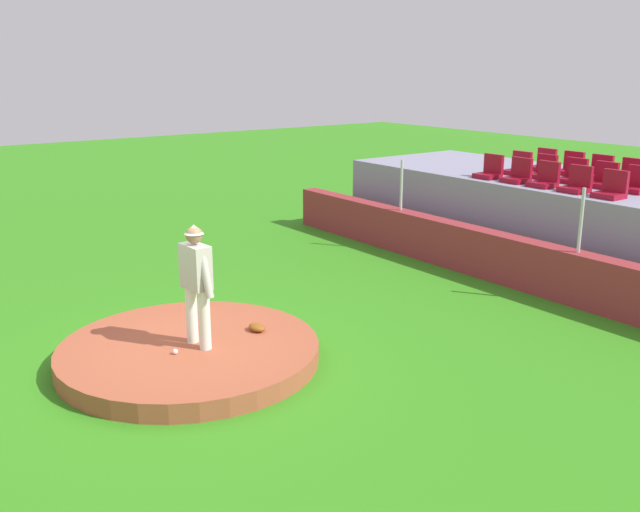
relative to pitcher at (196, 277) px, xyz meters
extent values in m
plane|color=#328619|center=(-0.13, -0.10, -1.26)|extent=(60.00, 60.00, 0.00)
cylinder|color=#A34F33|center=(-0.13, -0.10, -1.13)|extent=(3.63, 3.63, 0.26)
cylinder|color=white|center=(-0.17, -0.01, -0.58)|extent=(0.16, 0.16, 0.83)
cylinder|color=white|center=(0.17, 0.01, -0.58)|extent=(0.16, 0.16, 0.83)
cube|color=#B7B2A8|center=(0.00, 0.00, 0.14)|extent=(0.49, 0.28, 0.60)
cylinder|color=#B7B2A8|center=(-0.25, -0.02, 0.11)|extent=(0.30, 0.13, 0.68)
cylinder|color=#B7B2A8|center=(0.25, 0.02, 0.11)|extent=(0.30, 0.13, 0.68)
sphere|color=#8C6647|center=(0.00, 0.00, 0.58)|extent=(0.23, 0.23, 0.23)
cone|color=#B7B2A8|center=(0.00, 0.00, 0.66)|extent=(0.28, 0.28, 0.13)
sphere|color=white|center=(0.10, -0.41, -0.96)|extent=(0.07, 0.07, 0.07)
ellipsoid|color=brown|center=(0.02, 0.92, -0.94)|extent=(0.31, 0.22, 0.11)
cube|color=maroon|center=(-0.13, 6.39, -0.80)|extent=(12.40, 0.40, 0.92)
cylinder|color=silver|center=(-2.86, 6.39, 0.22)|extent=(0.06, 0.06, 1.11)
cylinder|color=silver|center=(1.59, 6.39, 0.22)|extent=(0.06, 0.06, 1.11)
cube|color=gray|center=(-0.13, 8.95, -0.42)|extent=(10.76, 3.54, 1.68)
cube|color=maroon|center=(-1.54, 7.64, 0.47)|extent=(0.48, 0.44, 0.10)
cube|color=maroon|center=(-1.54, 7.82, 0.72)|extent=(0.48, 0.08, 0.40)
cube|color=maroon|center=(-0.82, 7.66, 0.47)|extent=(0.48, 0.44, 0.10)
cube|color=maroon|center=(-0.82, 7.84, 0.72)|extent=(0.48, 0.08, 0.40)
cube|color=maroon|center=(-0.16, 7.65, 0.47)|extent=(0.48, 0.44, 0.10)
cube|color=maroon|center=(-0.16, 7.83, 0.72)|extent=(0.48, 0.08, 0.40)
cube|color=maroon|center=(0.57, 7.64, 0.47)|extent=(0.48, 0.44, 0.10)
cube|color=maroon|center=(0.57, 7.82, 0.72)|extent=(0.48, 0.08, 0.40)
cube|color=maroon|center=(1.29, 7.63, 0.47)|extent=(0.48, 0.44, 0.10)
cube|color=maroon|center=(1.29, 7.81, 0.72)|extent=(0.48, 0.08, 0.40)
cube|color=maroon|center=(-1.50, 8.54, 0.47)|extent=(0.48, 0.44, 0.10)
cube|color=maroon|center=(-1.50, 8.72, 0.72)|extent=(0.48, 0.08, 0.40)
cube|color=maroon|center=(-0.85, 8.54, 0.47)|extent=(0.48, 0.44, 0.10)
cube|color=maroon|center=(-0.85, 8.72, 0.72)|extent=(0.48, 0.08, 0.40)
cube|color=maroon|center=(-0.13, 8.54, 0.47)|extent=(0.48, 0.44, 0.10)
cube|color=maroon|center=(-0.13, 8.72, 0.72)|extent=(0.48, 0.08, 0.40)
cube|color=maroon|center=(0.56, 8.52, 0.47)|extent=(0.48, 0.44, 0.10)
cube|color=maroon|center=(0.56, 8.70, 0.72)|extent=(0.48, 0.08, 0.40)
cube|color=maroon|center=(1.25, 8.52, 0.47)|extent=(0.48, 0.44, 0.10)
cube|color=maroon|center=(1.25, 8.70, 0.72)|extent=(0.48, 0.08, 0.40)
cube|color=maroon|center=(-1.53, 9.46, 0.47)|extent=(0.48, 0.44, 0.10)
cube|color=maroon|center=(-1.53, 9.64, 0.72)|extent=(0.48, 0.08, 0.40)
cube|color=maroon|center=(-0.81, 9.45, 0.47)|extent=(0.48, 0.44, 0.10)
cube|color=maroon|center=(-0.81, 9.63, 0.72)|extent=(0.48, 0.08, 0.40)
cube|color=maroon|center=(-0.11, 9.43, 0.47)|extent=(0.48, 0.44, 0.10)
cube|color=maroon|center=(-0.11, 9.61, 0.72)|extent=(0.48, 0.08, 0.40)
cube|color=maroon|center=(0.59, 9.42, 0.47)|extent=(0.48, 0.44, 0.10)
cube|color=maroon|center=(0.59, 9.60, 0.72)|extent=(0.48, 0.08, 0.40)
camera|label=1|loc=(8.30, -4.03, 2.78)|focal=39.43mm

